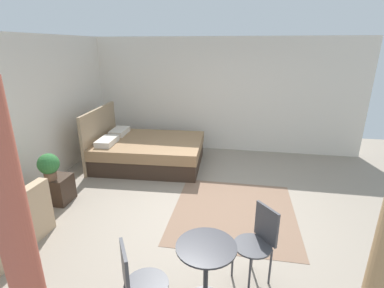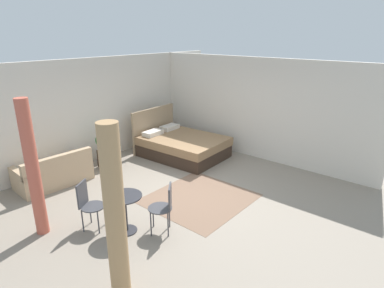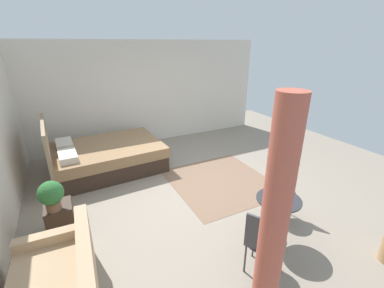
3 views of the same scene
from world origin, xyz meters
name	(u,v)px [view 3 (image 3 of 3)]	position (x,y,z in m)	size (l,w,h in m)	color
ground_plane	(204,187)	(0.00, 0.00, -0.01)	(8.92, 9.46, 0.02)	gray
wall_right	(152,93)	(2.96, 0.00, 1.36)	(0.12, 6.46, 2.72)	silver
area_rug	(221,181)	(0.00, -0.39, 0.00)	(2.02, 1.91, 0.01)	#7F604C
bed	(105,156)	(1.63, 1.59, 0.31)	(1.78, 2.35, 1.24)	#38281E
nightstand	(60,218)	(-0.17, 2.53, 0.23)	(0.41, 0.37, 0.46)	#38281E
potted_plant	(51,194)	(-0.27, 2.57, 0.71)	(0.34, 0.34, 0.44)	brown
balcony_table	(277,212)	(-1.75, -0.16, 0.48)	(0.60, 0.60, 0.70)	#2D2D33
cafe_chair_near_window	(283,185)	(-1.32, -0.69, 0.54)	(0.59, 0.59, 0.89)	#3F3F44
cafe_chair_near_couch	(261,240)	(-2.10, 0.43, 0.52)	(0.57, 0.57, 0.88)	#3F3F44
curtain_right	(271,244)	(-2.71, 0.94, 1.19)	(0.21, 0.21, 2.38)	#C15B47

